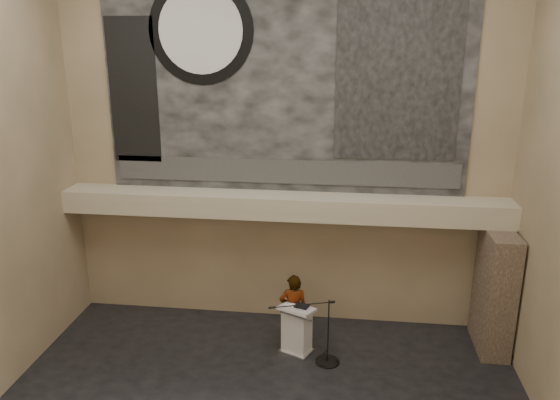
# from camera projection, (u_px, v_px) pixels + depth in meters

# --- Properties ---
(wall_back) EXTENTS (10.00, 0.02, 8.50)m
(wall_back) POSITION_uv_depth(u_px,v_px,m) (284.00, 145.00, 12.19)
(wall_back) COLOR #7B6A4E
(wall_back) RESTS_ON floor
(wall_front) EXTENTS (10.00, 0.02, 8.50)m
(wall_front) POSITION_uv_depth(u_px,v_px,m) (175.00, 329.00, 4.60)
(wall_front) COLOR #7B6A4E
(wall_front) RESTS_ON floor
(soffit) EXTENTS (10.00, 0.80, 0.50)m
(soffit) POSITION_uv_depth(u_px,v_px,m) (282.00, 205.00, 12.20)
(soffit) COLOR tan
(soffit) RESTS_ON wall_back
(sprinkler_left) EXTENTS (0.04, 0.04, 0.06)m
(sprinkler_left) POSITION_uv_depth(u_px,v_px,m) (212.00, 215.00, 12.42)
(sprinkler_left) COLOR #B2893D
(sprinkler_left) RESTS_ON soffit
(sprinkler_right) EXTENTS (0.04, 0.04, 0.06)m
(sprinkler_right) POSITION_uv_depth(u_px,v_px,m) (367.00, 221.00, 12.01)
(sprinkler_right) COLOR #B2893D
(sprinkler_right) RESTS_ON soffit
(banner) EXTENTS (8.00, 0.05, 5.00)m
(banner) POSITION_uv_depth(u_px,v_px,m) (284.00, 79.00, 11.74)
(banner) COLOR black
(banner) RESTS_ON wall_back
(banner_text_strip) EXTENTS (7.76, 0.02, 0.55)m
(banner_text_strip) POSITION_uv_depth(u_px,v_px,m) (284.00, 172.00, 12.30)
(banner_text_strip) COLOR #303030
(banner_text_strip) RESTS_ON banner
(banner_clock_rim) EXTENTS (2.30, 0.02, 2.30)m
(banner_clock_rim) POSITION_uv_depth(u_px,v_px,m) (201.00, 30.00, 11.62)
(banner_clock_rim) COLOR black
(banner_clock_rim) RESTS_ON banner
(banner_clock_face) EXTENTS (1.84, 0.02, 1.84)m
(banner_clock_face) POSITION_uv_depth(u_px,v_px,m) (200.00, 30.00, 11.60)
(banner_clock_face) COLOR silver
(banner_clock_face) RESTS_ON banner
(banner_building_print) EXTENTS (2.60, 0.02, 3.60)m
(banner_building_print) POSITION_uv_depth(u_px,v_px,m) (398.00, 75.00, 11.39)
(banner_building_print) COLOR black
(banner_building_print) RESTS_ON banner
(banner_brick_print) EXTENTS (1.10, 0.02, 3.20)m
(banner_brick_print) POSITION_uv_depth(u_px,v_px,m) (133.00, 91.00, 12.19)
(banner_brick_print) COLOR black
(banner_brick_print) RESTS_ON banner
(stone_pier) EXTENTS (0.60, 1.40, 2.70)m
(stone_pier) POSITION_uv_depth(u_px,v_px,m) (495.00, 291.00, 11.69)
(stone_pier) COLOR #44352A
(stone_pier) RESTS_ON floor
(lectern) EXTENTS (0.86, 0.76, 1.13)m
(lectern) POSITION_uv_depth(u_px,v_px,m) (297.00, 330.00, 11.67)
(lectern) COLOR silver
(lectern) RESTS_ON floor
(binder) EXTENTS (0.34, 0.30, 0.04)m
(binder) POSITION_uv_depth(u_px,v_px,m) (302.00, 306.00, 11.52)
(binder) COLOR black
(binder) RESTS_ON lectern
(papers) EXTENTS (0.30, 0.35, 0.00)m
(papers) POSITION_uv_depth(u_px,v_px,m) (290.00, 307.00, 11.52)
(papers) COLOR white
(papers) RESTS_ON lectern
(speaker_person) EXTENTS (0.65, 0.46, 1.69)m
(speaker_person) POSITION_uv_depth(u_px,v_px,m) (293.00, 311.00, 11.89)
(speaker_person) COLOR silver
(speaker_person) RESTS_ON floor
(mic_stand) EXTENTS (1.45, 0.66, 1.45)m
(mic_stand) POSITION_uv_depth(u_px,v_px,m) (325.00, 353.00, 11.43)
(mic_stand) COLOR black
(mic_stand) RESTS_ON floor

